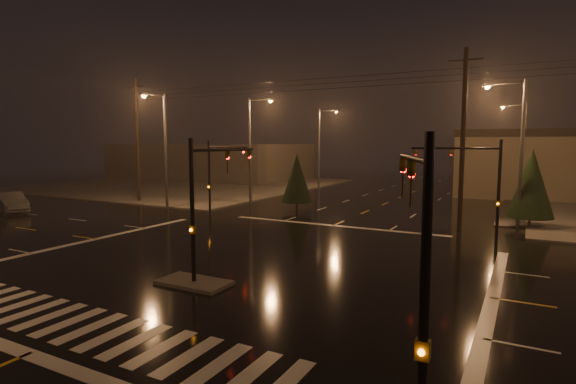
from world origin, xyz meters
name	(u,v)px	position (x,y,z in m)	size (l,w,h in m)	color
ground	(247,262)	(0.00, 0.00, 0.00)	(140.00, 140.00, 0.00)	black
sidewalk_nw	(185,184)	(-30.00, 30.00, 0.06)	(36.00, 36.00, 0.12)	#4C4A44
median_island	(194,282)	(0.00, -4.00, 0.07)	(3.00, 1.60, 0.15)	#4C4A44
crosswalk	(90,328)	(0.00, -9.00, 0.01)	(15.00, 2.60, 0.01)	beige
stop_bar_near	(28,354)	(0.00, -11.00, 0.01)	(16.00, 0.50, 0.01)	beige
stop_bar_far	(333,225)	(0.00, 11.00, 0.01)	(16.00, 0.50, 0.01)	beige
commercial_block	(210,161)	(-35.00, 42.00, 2.80)	(30.00, 18.00, 5.60)	#443E3B
signal_mast_median	(206,192)	(0.00, -3.07, 3.75)	(0.25, 4.59, 6.00)	black
signal_mast_ne	(480,178)	(9.50, 10.14, 3.79)	(4.84, 1.86, 6.00)	black
signal_mast_nw	(216,169)	(-9.50, 10.14, 3.79)	(4.84, 1.86, 6.00)	black
signal_mast_se	(419,257)	(10.23, -9.75, 3.71)	(1.55, 3.87, 6.00)	black
streetlight_1	(253,143)	(-11.18, 18.00, 5.80)	(2.77, 0.32, 10.00)	#38383A
streetlight_2	(321,143)	(-11.18, 34.00, 5.80)	(2.77, 0.32, 10.00)	#38383A
streetlight_3	(517,143)	(11.18, 16.00, 5.80)	(2.77, 0.32, 10.00)	#38383A
streetlight_4	(521,143)	(11.18, 36.00, 5.80)	(2.77, 0.32, 10.00)	#38383A
streetlight_5	(163,143)	(-16.00, 11.18, 5.80)	(0.32, 2.77, 10.00)	#38383A
utility_pole_0	(137,140)	(-22.00, 14.00, 6.13)	(2.20, 0.32, 12.00)	black
utility_pole_1	(463,138)	(8.00, 14.00, 6.13)	(2.20, 0.32, 12.00)	black
conifer_0	(531,183)	(12.19, 16.81, 3.05)	(3.01, 3.01, 5.41)	black
conifer_3	(297,178)	(-5.62, 16.34, 2.78)	(2.66, 2.66, 4.85)	black
car_crossing	(11,202)	(-26.37, 3.95, 0.85)	(1.79, 5.13, 1.69)	#4F5256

